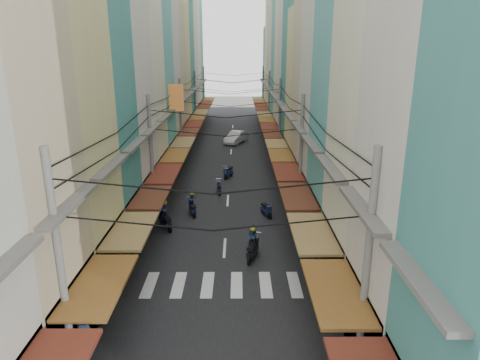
{
  "coord_description": "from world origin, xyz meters",
  "views": [
    {
      "loc": [
        0.78,
        -24.23,
        10.9
      ],
      "look_at": [
        0.9,
        2.76,
        2.62
      ],
      "focal_mm": 32.0,
      "sensor_mm": 36.0,
      "label": 1
    }
  ],
  "objects_px": {
    "white_car": "(236,143)",
    "traffic_sign": "(321,201)",
    "bicycle": "(336,215)",
    "market_umbrella": "(339,209)"
  },
  "relations": [
    {
      "from": "white_car",
      "to": "bicycle",
      "type": "relative_size",
      "value": 2.79
    },
    {
      "from": "white_car",
      "to": "bicycle",
      "type": "xyz_separation_m",
      "value": [
        6.98,
        -23.6,
        0.0
      ]
    },
    {
      "from": "traffic_sign",
      "to": "market_umbrella",
      "type": "bearing_deg",
      "value": -55.49
    },
    {
      "from": "market_umbrella",
      "to": "traffic_sign",
      "type": "bearing_deg",
      "value": 124.51
    },
    {
      "from": "white_car",
      "to": "market_umbrella",
      "type": "height_order",
      "value": "market_umbrella"
    },
    {
      "from": "white_car",
      "to": "bicycle",
      "type": "distance_m",
      "value": 24.61
    },
    {
      "from": "white_car",
      "to": "market_umbrella",
      "type": "distance_m",
      "value": 28.1
    },
    {
      "from": "white_car",
      "to": "traffic_sign",
      "type": "xyz_separation_m",
      "value": [
        5.36,
        -26.16,
        1.97
      ]
    },
    {
      "from": "bicycle",
      "to": "traffic_sign",
      "type": "relative_size",
      "value": 0.66
    },
    {
      "from": "traffic_sign",
      "to": "bicycle",
      "type": "bearing_deg",
      "value": 57.74
    }
  ]
}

